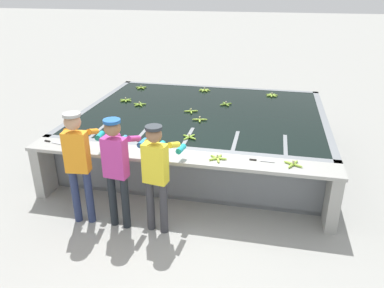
% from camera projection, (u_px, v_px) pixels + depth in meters
% --- Properties ---
extents(ground_plane, '(80.00, 80.00, 0.00)m').
position_uv_depth(ground_plane, '(174.00, 216.00, 5.58)').
color(ground_plane, '#999993').
rests_on(ground_plane, ground).
extents(wash_tank, '(4.64, 3.75, 0.89)m').
position_uv_depth(wash_tank, '(203.00, 132.00, 7.47)').
color(wash_tank, gray).
rests_on(wash_tank, ground).
extents(work_ledge, '(4.64, 0.45, 0.89)m').
position_uv_depth(work_ledge, '(177.00, 171.00, 5.52)').
color(work_ledge, '#9E9E99').
rests_on(work_ledge, ground).
extents(worker_0, '(0.46, 0.73, 1.65)m').
position_uv_depth(worker_0, '(78.00, 158.00, 5.10)').
color(worker_0, navy).
rests_on(worker_0, ground).
extents(worker_1, '(0.46, 0.73, 1.61)m').
position_uv_depth(worker_1, '(117.00, 163.00, 5.01)').
color(worker_1, '#1E2328').
rests_on(worker_1, ground).
extents(worker_2, '(0.47, 0.73, 1.56)m').
position_uv_depth(worker_2, '(157.00, 169.00, 4.93)').
color(worker_2, '#38383D').
rests_on(worker_2, ground).
extents(banana_bunch_floating_0, '(0.27, 0.28, 0.08)m').
position_uv_depth(banana_bunch_floating_0, '(141.00, 88.00, 8.81)').
color(banana_bunch_floating_0, '#8CB738').
rests_on(banana_bunch_floating_0, wash_tank).
extents(banana_bunch_floating_1, '(0.28, 0.28, 0.08)m').
position_uv_depth(banana_bunch_floating_1, '(272.00, 95.00, 8.23)').
color(banana_bunch_floating_1, '#93BC3D').
rests_on(banana_bunch_floating_1, wash_tank).
extents(banana_bunch_floating_2, '(0.28, 0.27, 0.08)m').
position_uv_depth(banana_bunch_floating_2, '(139.00, 104.00, 7.62)').
color(banana_bunch_floating_2, '#7FAD33').
rests_on(banana_bunch_floating_2, wash_tank).
extents(banana_bunch_floating_3, '(0.28, 0.28, 0.08)m').
position_uv_depth(banana_bunch_floating_3, '(191.00, 111.00, 7.22)').
color(banana_bunch_floating_3, '#8CB738').
rests_on(banana_bunch_floating_3, wash_tank).
extents(banana_bunch_floating_4, '(0.26, 0.26, 0.08)m').
position_uv_depth(banana_bunch_floating_4, '(189.00, 137.00, 6.02)').
color(banana_bunch_floating_4, '#7FAD33').
rests_on(banana_bunch_floating_4, wash_tank).
extents(banana_bunch_floating_5, '(0.28, 0.27, 0.08)m').
position_uv_depth(banana_bunch_floating_5, '(126.00, 100.00, 7.88)').
color(banana_bunch_floating_5, '#7FAD33').
rests_on(banana_bunch_floating_5, wash_tank).
extents(banana_bunch_floating_6, '(0.27, 0.28, 0.08)m').
position_uv_depth(banana_bunch_floating_6, '(204.00, 90.00, 8.61)').
color(banana_bunch_floating_6, '#9EC642').
rests_on(banana_bunch_floating_6, wash_tank).
extents(banana_bunch_floating_7, '(0.25, 0.25, 0.08)m').
position_uv_depth(banana_bunch_floating_7, '(226.00, 104.00, 7.63)').
color(banana_bunch_floating_7, '#75A333').
rests_on(banana_bunch_floating_7, wash_tank).
extents(banana_bunch_floating_8, '(0.28, 0.28, 0.08)m').
position_uv_depth(banana_bunch_floating_8, '(200.00, 119.00, 6.78)').
color(banana_bunch_floating_8, '#93BC3D').
rests_on(banana_bunch_floating_8, wash_tank).
extents(banana_bunch_ledge_0, '(0.26, 0.26, 0.08)m').
position_uv_depth(banana_bunch_ledge_0, '(293.00, 164.00, 5.13)').
color(banana_bunch_ledge_0, '#93BC3D').
rests_on(banana_bunch_ledge_0, work_ledge).
extents(banana_bunch_ledge_1, '(0.27, 0.28, 0.08)m').
position_uv_depth(banana_bunch_ledge_1, '(82.00, 146.00, 5.69)').
color(banana_bunch_ledge_1, '#93BC3D').
rests_on(banana_bunch_ledge_1, work_ledge).
extents(banana_bunch_ledge_2, '(0.26, 0.28, 0.08)m').
position_uv_depth(banana_bunch_ledge_2, '(217.00, 158.00, 5.30)').
color(banana_bunch_ledge_2, '#9EC642').
rests_on(banana_bunch_ledge_2, work_ledge).
extents(knife_0, '(0.35, 0.04, 0.02)m').
position_uv_depth(knife_0, '(258.00, 160.00, 5.26)').
color(knife_0, silver).
rests_on(knife_0, work_ledge).
extents(knife_1, '(0.35, 0.10, 0.02)m').
position_uv_depth(knife_1, '(51.00, 142.00, 5.86)').
color(knife_1, silver).
rests_on(knife_1, work_ledge).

